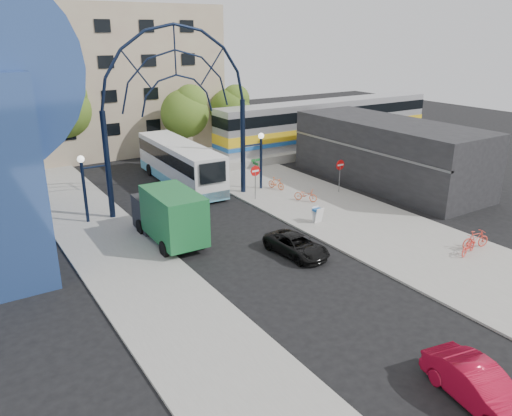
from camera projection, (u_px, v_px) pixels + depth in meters
ground at (306, 285)px, 24.12m from camera, size 120.00×120.00×0.00m
sidewalk_east at (367, 225)px, 31.35m from camera, size 8.00×56.00×0.12m
plaza_west at (133, 269)px, 25.53m from camera, size 5.00×50.00×0.12m
gateway_arch at (176, 80)px, 32.34m from camera, size 13.64×0.44×12.10m
stop_sign at (255, 174)px, 35.40m from camera, size 0.80×0.07×2.50m
do_not_enter_sign at (340, 168)px, 36.99m from camera, size 0.76×0.07×2.48m
street_name_sign at (255, 169)px, 36.04m from camera, size 0.70×0.70×2.80m
sandwich_board at (317, 213)px, 31.46m from camera, size 0.55×0.61×0.99m
commercial_block_east at (388, 153)px, 39.37m from camera, size 6.00×16.00×5.00m
apartment_block at (110, 79)px, 50.48m from camera, size 20.00×12.10×14.00m
train_platform at (326, 145)px, 51.61m from camera, size 32.00×5.00×0.80m
train_car at (328, 121)px, 50.77m from camera, size 25.10×3.05×4.20m
tree_north_a at (186, 111)px, 46.23m from camera, size 4.48×4.48×7.00m
tree_north_b at (63, 107)px, 44.07m from camera, size 5.12×5.12×8.00m
tree_north_c at (231, 107)px, 50.99m from camera, size 4.16×4.16×6.50m
city_bus at (180, 163)px, 39.41m from camera, size 3.20×12.10×3.29m
green_truck at (168, 215)px, 28.67m from camera, size 2.58×6.42×3.21m
black_suv at (296, 245)px, 27.16m from camera, size 2.21×4.19×1.12m
red_sedan at (479, 386)px, 16.21m from camera, size 2.12×4.29×1.35m
bike_near_a at (306, 195)px, 35.47m from camera, size 1.41×1.77×0.90m
bike_near_b at (276, 183)px, 38.17m from camera, size 0.82×1.57×0.91m
bike_far_a at (468, 246)px, 27.04m from camera, size 1.80×1.01×0.90m
bike_far_b at (476, 239)px, 27.71m from camera, size 1.82×0.87×1.06m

